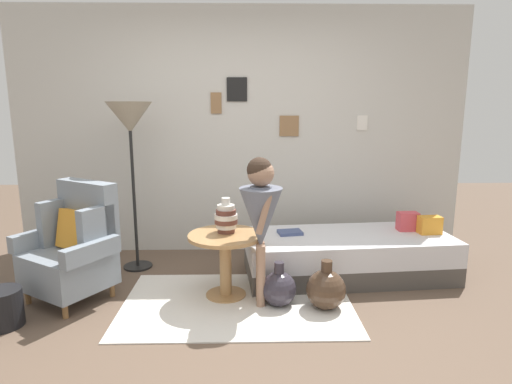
# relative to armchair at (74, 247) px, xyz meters

# --- Properties ---
(ground_plane) EXTENTS (12.00, 12.00, 0.00)m
(ground_plane) POSITION_rel_armchair_xyz_m (1.36, -0.71, -0.44)
(ground_plane) COLOR brown
(gallery_wall) EXTENTS (4.80, 0.12, 2.60)m
(gallery_wall) POSITION_rel_armchair_xyz_m (1.36, 1.24, 0.86)
(gallery_wall) COLOR beige
(gallery_wall) RESTS_ON ground
(rug) EXTENTS (1.85, 1.20, 0.01)m
(rug) POSITION_rel_armchair_xyz_m (1.35, -0.16, -0.43)
(rug) COLOR silver
(rug) RESTS_ON ground
(armchair) EXTENTS (0.90, 0.84, 0.97)m
(armchair) POSITION_rel_armchair_xyz_m (0.00, 0.00, 0.00)
(armchair) COLOR olive
(armchair) RESTS_ON ground
(daybed) EXTENTS (1.96, 0.96, 0.40)m
(daybed) POSITION_rel_armchair_xyz_m (2.39, 0.42, -0.24)
(daybed) COLOR #4C4742
(daybed) RESTS_ON ground
(pillow_head) EXTENTS (0.21, 0.14, 0.17)m
(pillow_head) POSITION_rel_armchair_xyz_m (3.16, 0.44, 0.04)
(pillow_head) COLOR orange
(pillow_head) RESTS_ON daybed
(pillow_mid) EXTENTS (0.20, 0.13, 0.18)m
(pillow_mid) POSITION_rel_armchair_xyz_m (2.99, 0.56, 0.05)
(pillow_mid) COLOR #D64C56
(pillow_mid) RESTS_ON daybed
(side_table) EXTENTS (0.62, 0.62, 0.55)m
(side_table) POSITION_rel_armchair_xyz_m (1.25, -0.01, -0.04)
(side_table) COLOR tan
(side_table) RESTS_ON ground
(vase_striped) EXTENTS (0.19, 0.19, 0.30)m
(vase_striped) POSITION_rel_armchair_xyz_m (1.26, 0.04, 0.23)
(vase_striped) COLOR brown
(vase_striped) RESTS_ON side_table
(floor_lamp) EXTENTS (0.43, 0.43, 1.62)m
(floor_lamp) POSITION_rel_armchair_xyz_m (0.34, 0.67, 0.98)
(floor_lamp) COLOR black
(floor_lamp) RESTS_ON ground
(person_child) EXTENTS (0.34, 0.34, 1.20)m
(person_child) POSITION_rel_armchair_xyz_m (1.54, -0.17, 0.34)
(person_child) COLOR #A37A60
(person_child) RESTS_ON ground
(book_on_daybed) EXTENTS (0.24, 0.20, 0.03)m
(book_on_daybed) POSITION_rel_armchair_xyz_m (1.84, 0.46, -0.02)
(book_on_daybed) COLOR #42507F
(book_on_daybed) RESTS_ON daybed
(demijohn_near) EXTENTS (0.28, 0.28, 0.37)m
(demijohn_near) POSITION_rel_armchair_xyz_m (1.69, -0.20, -0.29)
(demijohn_near) COLOR #332D38
(demijohn_near) RESTS_ON ground
(demijohn_far) EXTENTS (0.32, 0.32, 0.40)m
(demijohn_far) POSITION_rel_armchair_xyz_m (2.05, -0.26, -0.28)
(demijohn_far) COLOR #473323
(demijohn_far) RESTS_ON ground
(magazine_basket) EXTENTS (0.28, 0.28, 0.28)m
(magazine_basket) POSITION_rel_armchair_xyz_m (-0.36, -0.49, -0.30)
(magazine_basket) COLOR black
(magazine_basket) RESTS_ON ground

